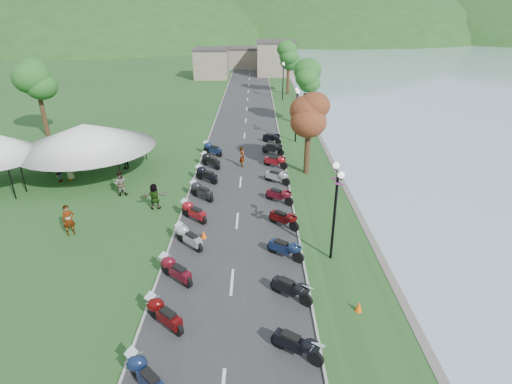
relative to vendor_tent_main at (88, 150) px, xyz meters
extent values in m
cube|color=#323234|center=(11.65, 10.37, -1.99)|extent=(7.00, 120.00, 0.02)
cube|color=gray|center=(9.65, 55.37, 0.50)|extent=(18.00, 16.00, 5.00)
imported|color=slate|center=(2.21, -9.20, -2.00)|extent=(0.83, 0.78, 1.83)
imported|color=slate|center=(3.47, -3.88, -2.00)|extent=(0.94, 0.66, 1.76)
imported|color=slate|center=(-1.85, -1.50, -2.00)|extent=(0.86, 1.34, 1.92)
camera|label=1|loc=(12.76, -28.98, 9.73)|focal=28.00mm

